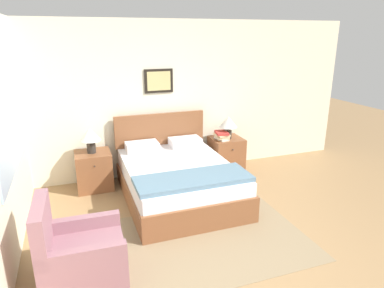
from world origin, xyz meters
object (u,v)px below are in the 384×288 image
at_px(nightstand_by_door, 226,154).
at_px(table_lamp_by_door, 228,123).
at_px(armchair, 78,255).
at_px(bed, 178,179).
at_px(nightstand_near_window, 94,170).
at_px(table_lamp_near_window, 90,136).

xyz_separation_m(nightstand_by_door, table_lamp_by_door, (0.02, -0.00, 0.57)).
relative_size(armchair, table_lamp_by_door, 2.29).
height_order(nightstand_by_door, table_lamp_by_door, table_lamp_by_door).
relative_size(bed, nightstand_by_door, 3.46).
distance_m(bed, nightstand_near_window, 1.38).
height_order(armchair, nightstand_by_door, armchair).
relative_size(bed, nightstand_near_window, 3.46).
height_order(bed, nightstand_by_door, bed).
xyz_separation_m(armchair, nightstand_near_window, (0.32, 2.19, 0.01)).
bearing_deg(armchair, nightstand_by_door, 131.60).
bearing_deg(nightstand_near_window, armchair, -98.33).
relative_size(armchair, nightstand_near_window, 1.50).
relative_size(nightstand_near_window, table_lamp_by_door, 1.53).
height_order(bed, table_lamp_by_door, bed).
distance_m(nightstand_by_door, table_lamp_by_door, 0.57).
relative_size(table_lamp_near_window, table_lamp_by_door, 1.00).
bearing_deg(table_lamp_by_door, nightstand_by_door, 167.21).
bearing_deg(nightstand_near_window, nightstand_by_door, 0.00).
height_order(bed, nightstand_near_window, bed).
height_order(nightstand_near_window, nightstand_by_door, same).
distance_m(armchair, nightstand_near_window, 2.21).
bearing_deg(table_lamp_near_window, armchair, -98.12).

